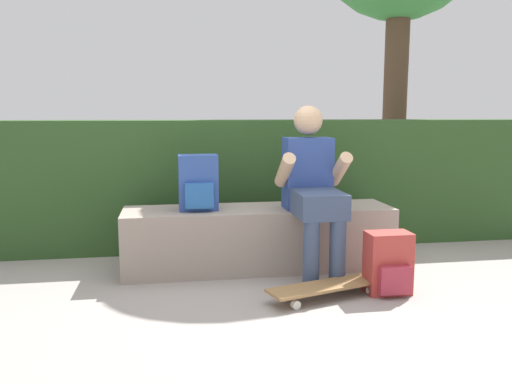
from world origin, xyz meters
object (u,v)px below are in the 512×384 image
person_skater (313,184)px  backpack_on_bench (198,183)px  skateboard_near_person (328,286)px  backpack_on_ground (388,264)px  bench_main (259,238)px

person_skater → backpack_on_bench: size_ratio=3.02×
skateboard_near_person → backpack_on_ground: bearing=3.3°
backpack_on_bench → backpack_on_ground: bearing=-30.0°
bench_main → backpack_on_ground: 1.00m
skateboard_near_person → backpack_on_ground: 0.43m
person_skater → backpack_on_bench: (-0.79, 0.21, -0.00)m
backpack_on_bench → skateboard_near_person: bearing=-42.5°
bench_main → skateboard_near_person: (0.32, -0.71, -0.15)m
backpack_on_bench → backpack_on_ground: (1.18, -0.68, -0.46)m
backpack_on_ground → bench_main: bearing=136.7°
backpack_on_bench → bench_main: bearing=1.2°
bench_main → backpack_on_bench: bearing=-178.8°
skateboard_near_person → backpack_on_bench: size_ratio=2.06×
backpack_on_bench → backpack_on_ground: size_ratio=1.00×
backpack_on_bench → backpack_on_ground: backpack_on_bench is taller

